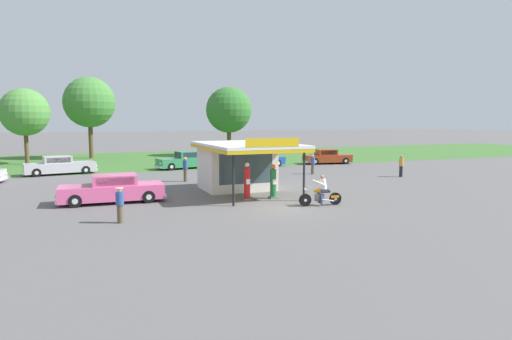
% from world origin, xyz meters
% --- Properties ---
extents(ground_plane, '(300.00, 300.00, 0.00)m').
position_xyz_m(ground_plane, '(0.00, 0.00, 0.00)').
color(ground_plane, '#5B5959').
extents(grass_verge_strip, '(120.00, 24.00, 0.01)m').
position_xyz_m(grass_verge_strip, '(0.00, 30.00, 0.00)').
color(grass_verge_strip, '#3D6B2D').
rests_on(grass_verge_strip, ground).
extents(service_station_kiosk, '(4.93, 7.61, 3.44)m').
position_xyz_m(service_station_kiosk, '(-0.25, 5.91, 1.75)').
color(service_station_kiosk, silver).
rests_on(service_station_kiosk, ground).
extents(gas_pump_nearside, '(0.44, 0.44, 2.07)m').
position_xyz_m(gas_pump_nearside, '(-1.03, 2.44, 0.95)').
color(gas_pump_nearside, slate).
rests_on(gas_pump_nearside, ground).
extents(gas_pump_offside, '(0.44, 0.44, 1.91)m').
position_xyz_m(gas_pump_offside, '(0.53, 2.44, 0.87)').
color(gas_pump_offside, slate).
rests_on(gas_pump_offside, ground).
extents(motorcycle_with_rider, '(2.30, 0.70, 1.58)m').
position_xyz_m(motorcycle_with_rider, '(1.95, -0.42, 0.65)').
color(motorcycle_with_rider, black).
rests_on(motorcycle_with_rider, ground).
extents(featured_classic_sedan, '(5.57, 2.12, 1.48)m').
position_xyz_m(featured_classic_sedan, '(-7.91, 4.51, 0.68)').
color(featured_classic_sedan, '#E55993').
rests_on(featured_classic_sedan, ground).
extents(parked_car_back_row_far_left, '(5.69, 2.71, 1.47)m').
position_xyz_m(parked_car_back_row_far_left, '(-10.93, 18.96, 0.67)').
color(parked_car_back_row_far_left, '#B7B7BC').
rests_on(parked_car_back_row_far_left, ground).
extents(parked_car_back_row_right, '(5.07, 2.58, 1.44)m').
position_xyz_m(parked_car_back_row_right, '(13.60, 18.54, 0.66)').
color(parked_car_back_row_right, '#993819').
rests_on(parked_car_back_row_right, ground).
extents(parked_car_back_row_centre_right, '(5.53, 2.78, 1.54)m').
position_xyz_m(parked_car_back_row_centre_right, '(-0.45, 19.52, 0.70)').
color(parked_car_back_row_centre_right, '#2D844C').
rests_on(parked_car_back_row_centre_right, ground).
extents(parked_car_back_row_centre, '(5.78, 3.00, 1.41)m').
position_xyz_m(parked_car_back_row_centre, '(6.05, 18.40, 0.65)').
color(parked_car_back_row_centre, '#19479E').
rests_on(parked_car_back_row_centre, ground).
extents(bystander_leaning_by_kiosk, '(0.34, 0.34, 1.74)m').
position_xyz_m(bystander_leaning_by_kiosk, '(-2.49, 11.02, 0.92)').
color(bystander_leaning_by_kiosk, brown).
rests_on(bystander_leaning_by_kiosk, ground).
extents(bystander_standing_back_lot, '(0.34, 0.34, 1.53)m').
position_xyz_m(bystander_standing_back_lot, '(-7.97, -0.63, 0.81)').
color(bystander_standing_back_lot, brown).
rests_on(bystander_standing_back_lot, ground).
extents(bystander_admiring_sedan, '(0.34, 0.34, 1.64)m').
position_xyz_m(bystander_admiring_sedan, '(13.53, 7.44, 0.87)').
color(bystander_admiring_sedan, black).
rests_on(bystander_admiring_sedan, ground).
extents(bystander_chatting_near_pumps, '(0.34, 0.34, 1.57)m').
position_xyz_m(bystander_chatting_near_pumps, '(8.09, 11.54, 0.82)').
color(bystander_chatting_near_pumps, brown).
rests_on(bystander_chatting_near_pumps, ground).
extents(tree_oak_distant_spare, '(5.57, 5.57, 8.35)m').
position_xyz_m(tree_oak_distant_spare, '(7.80, 32.09, 5.55)').
color(tree_oak_distant_spare, brown).
rests_on(tree_oak_distant_spare, ground).
extents(tree_oak_far_right, '(4.64, 4.64, 7.44)m').
position_xyz_m(tree_oak_far_right, '(-14.20, 29.07, 5.10)').
color(tree_oak_far_right, brown).
rests_on(tree_oak_far_right, ground).
extents(tree_oak_centre, '(5.70, 5.70, 9.20)m').
position_xyz_m(tree_oak_centre, '(-8.20, 34.33, 6.21)').
color(tree_oak_centre, brown).
rests_on(tree_oak_centre, ground).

